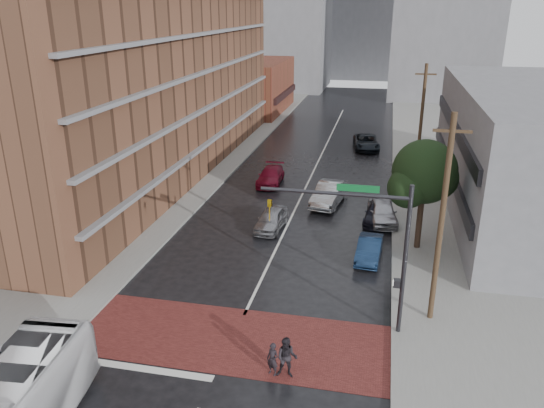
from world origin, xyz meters
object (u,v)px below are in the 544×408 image
at_px(car_travel_c, 271,176).
at_px(car_parked_mid, 378,213).
at_px(car_travel_b, 329,194).
at_px(suv_travel, 366,142).
at_px(car_travel_a, 271,219).
at_px(car_parked_near, 369,249).
at_px(pedestrian_a, 273,359).
at_px(car_parked_far, 382,212).
at_px(pedestrian_b, 287,358).

xyz_separation_m(car_travel_c, car_parked_mid, (9.06, -6.61, -0.07)).
height_order(car_travel_b, suv_travel, car_travel_b).
xyz_separation_m(car_travel_a, car_parked_near, (6.63, -3.20, -0.06)).
bearing_deg(pedestrian_a, suv_travel, 110.41).
relative_size(pedestrian_a, car_parked_far, 0.33).
bearing_deg(car_travel_a, pedestrian_b, -71.71).
distance_m(pedestrian_a, car_parked_mid, 17.89).
distance_m(car_travel_c, car_parked_near, 15.33).
bearing_deg(car_travel_a, pedestrian_a, -73.86).
distance_m(pedestrian_b, suv_travel, 37.49).
height_order(car_travel_a, car_travel_b, car_travel_b).
distance_m(pedestrian_a, car_travel_b, 20.22).
height_order(pedestrian_a, car_travel_a, pedestrian_a).
distance_m(pedestrian_a, car_parked_near, 11.99).
distance_m(car_travel_c, suv_travel, 15.23).
xyz_separation_m(pedestrian_b, car_travel_b, (-0.57, 20.22, -0.06)).
bearing_deg(car_parked_near, car_parked_mid, 90.50).
bearing_deg(car_travel_b, pedestrian_a, -81.34).
height_order(suv_travel, car_parked_far, car_parked_far).
distance_m(pedestrian_a, suv_travel, 37.51).
bearing_deg(car_travel_b, pedestrian_b, -79.68).
bearing_deg(car_parked_far, car_parked_near, -104.16).
height_order(suv_travel, car_parked_mid, suv_travel).
bearing_deg(pedestrian_a, car_travel_b, 113.41).
distance_m(suv_travel, car_parked_mid, 20.03).
bearing_deg(pedestrian_b, car_parked_mid, 77.50).
height_order(pedestrian_b, car_travel_a, pedestrian_b).
relative_size(car_travel_b, car_travel_c, 1.09).
relative_size(car_parked_near, car_parked_mid, 0.93).
height_order(car_travel_a, suv_travel, suv_travel).
relative_size(pedestrian_b, car_parked_mid, 0.43).
bearing_deg(car_parked_near, car_travel_b, 114.86).
bearing_deg(pedestrian_b, suv_travel, 85.52).
distance_m(car_travel_b, car_parked_near, 9.35).
bearing_deg(car_travel_a, car_travel_c, 106.23).
relative_size(car_travel_a, car_parked_far, 0.91).
height_order(pedestrian_a, pedestrian_b, pedestrian_b).
relative_size(car_travel_c, suv_travel, 0.87).
bearing_deg(car_parked_far, car_travel_a, -167.00).
xyz_separation_m(car_travel_a, car_parked_mid, (6.97, 2.80, -0.09)).
bearing_deg(car_parked_near, suv_travel, 96.82).
height_order(car_travel_b, car_parked_near, car_travel_b).
bearing_deg(car_parked_mid, car_parked_near, -88.28).
xyz_separation_m(pedestrian_b, suv_travel, (1.40, 37.46, -0.15)).
relative_size(pedestrian_b, suv_travel, 0.33).
relative_size(car_travel_c, car_parked_mid, 1.12).
bearing_deg(car_travel_c, pedestrian_a, -79.72).
relative_size(pedestrian_b, car_travel_b, 0.35).
bearing_deg(car_parked_mid, car_parked_far, 4.98).
bearing_deg(car_parked_near, pedestrian_b, -99.91).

